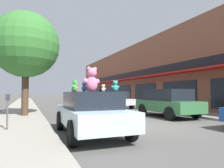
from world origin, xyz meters
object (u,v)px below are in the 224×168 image
object	(u,v)px
teddy_bear_teal	(115,86)
parking_meter	(8,107)
teddy_bear_giant	(92,80)
teddy_bear_orange	(76,87)
plush_art_car	(91,112)
teddy_bear_purple	(73,89)
teddy_bear_green	(75,86)
teddy_bear_white	(91,89)
teddy_bear_yellow	(75,88)
teddy_bear_black	(100,89)
teddy_bear_cream	(103,88)
parked_car_far_center	(167,102)
teddy_bear_blue	(84,87)
street_tree	(26,45)
parked_car_far_right	(116,99)

from	to	relation	value
teddy_bear_teal	parking_meter	xyz separation A→B (m)	(-3.30, 2.07, -0.72)
teddy_bear_giant	teddy_bear_orange	bearing A→B (deg)	-7.87
plush_art_car	teddy_bear_purple	bearing A→B (deg)	122.96
teddy_bear_purple	teddy_bear_green	xyz separation A→B (m)	(-0.18, -1.06, 0.07)
plush_art_car	teddy_bear_white	size ratio (longest dim) A/B	18.06
teddy_bear_yellow	plush_art_car	bearing A→B (deg)	111.76
teddy_bear_black	teddy_bear_yellow	xyz separation A→B (m)	(-0.93, 0.17, 0.04)
teddy_bear_cream	parked_car_far_center	distance (m)	6.00
teddy_bear_yellow	teddy_bear_blue	world-z (taller)	teddy_bear_blue
teddy_bear_purple	teddy_bear_blue	world-z (taller)	teddy_bear_blue
teddy_bear_teal	teddy_bear_yellow	bearing A→B (deg)	-33.67
teddy_bear_yellow	parked_car_far_center	xyz separation A→B (m)	(6.19, 2.58, -0.74)
teddy_bear_purple	teddy_bear_teal	xyz separation A→B (m)	(1.08, -1.46, 0.06)
teddy_bear_black	parking_meter	bearing A→B (deg)	-1.74
plush_art_car	teddy_bear_cream	size ratio (longest dim) A/B	15.61
teddy_bear_orange	teddy_bear_green	xyz separation A→B (m)	(-0.17, -0.62, 0.02)
teddy_bear_black	teddy_bear_orange	world-z (taller)	teddy_bear_orange
teddy_bear_white	teddy_bear_yellow	xyz separation A→B (m)	(-0.67, -0.24, 0.03)
street_tree	teddy_bear_black	bearing A→B (deg)	-65.34
teddy_bear_orange	teddy_bear_teal	bearing A→B (deg)	111.78
teddy_bear_black	teddy_bear_teal	xyz separation A→B (m)	(0.15, -1.03, 0.07)
teddy_bear_yellow	teddy_bear_blue	size ratio (longest dim) A/B	0.82
teddy_bear_cream	teddy_bear_yellow	world-z (taller)	teddy_bear_yellow
teddy_bear_yellow	parked_car_far_center	distance (m)	6.75
parked_car_far_center	teddy_bear_cream	bearing A→B (deg)	-150.84
teddy_bear_orange	parked_car_far_right	size ratio (longest dim) A/B	0.08
street_tree	teddy_bear_cream	bearing A→B (deg)	-65.39
teddy_bear_teal	parked_car_far_center	size ratio (longest dim) A/B	0.09
teddy_bear_giant	teddy_bear_teal	world-z (taller)	teddy_bear_giant
parked_car_far_right	teddy_bear_teal	bearing A→B (deg)	-114.57
plush_art_car	parked_car_far_center	bearing A→B (deg)	29.88
teddy_bear_purple	teddy_bear_yellow	bearing A→B (deg)	79.81
plush_art_car	teddy_bear_black	size ratio (longest dim) A/B	19.28
teddy_bear_green	plush_art_car	bearing A→B (deg)	145.33
teddy_bear_giant	parking_meter	world-z (taller)	teddy_bear_giant
teddy_bear_giant	parked_car_far_center	distance (m)	6.32
teddy_bear_purple	teddy_bear_teal	bearing A→B (deg)	116.17
teddy_bear_teal	plush_art_car	bearing A→B (deg)	-34.20
plush_art_car	teddy_bear_giant	bearing A→B (deg)	69.84
teddy_bear_giant	teddy_bear_black	distance (m)	0.47
teddy_bear_purple	parked_car_far_right	xyz separation A→B (m)	(6.19, 9.72, -0.78)
teddy_bear_giant	street_tree	bearing A→B (deg)	-77.92
teddy_bear_purple	teddy_bear_blue	xyz separation A→B (m)	(0.36, -0.21, 0.06)
teddy_bear_purple	teddy_bear_orange	world-z (taller)	teddy_bear_orange
teddy_bear_white	parked_car_far_center	size ratio (longest dim) A/B	0.06
teddy_bear_cream	teddy_bear_teal	xyz separation A→B (m)	(0.09, -0.88, 0.05)
teddy_bear_giant	teddy_bear_black	xyz separation A→B (m)	(0.34, -0.01, -0.33)
teddy_bear_giant	parking_meter	bearing A→B (deg)	-29.93
parked_car_far_right	street_tree	size ratio (longest dim) A/B	0.67
plush_art_car	teddy_bear_cream	bearing A→B (deg)	20.24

